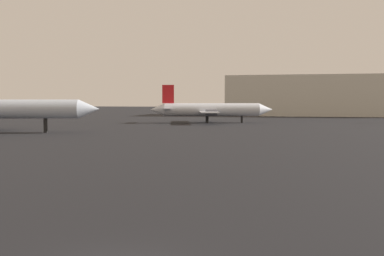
% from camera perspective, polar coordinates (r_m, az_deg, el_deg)
% --- Properties ---
extents(airplane_distant, '(25.75, 18.59, 8.00)m').
position_cam_1_polar(airplane_distant, '(95.65, 2.37, 2.31)').
color(airplane_distant, silver).
rests_on(airplane_distant, ground_plane).
extents(terminal_building, '(60.98, 22.45, 12.20)m').
position_cam_1_polar(terminal_building, '(146.37, 16.71, 3.90)').
color(terminal_building, beige).
rests_on(terminal_building, ground_plane).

